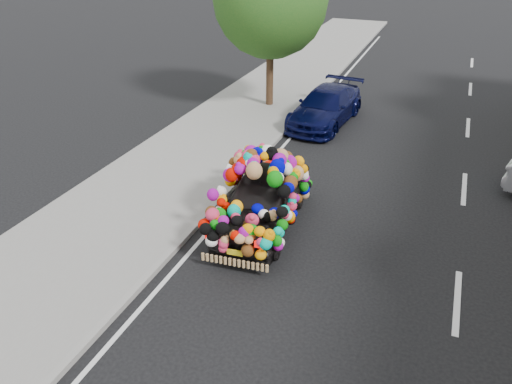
# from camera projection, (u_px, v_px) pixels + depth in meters

# --- Properties ---
(ground) EXTENTS (100.00, 100.00, 0.00)m
(ground) POSITION_uv_depth(u_px,v_px,m) (282.00, 261.00, 10.83)
(ground) COLOR black
(ground) RESTS_ON ground
(sidewalk) EXTENTS (4.00, 60.00, 0.12)m
(sidewalk) POSITION_uv_depth(u_px,v_px,m) (116.00, 220.00, 12.20)
(sidewalk) COLOR gray
(sidewalk) RESTS_ON ground
(kerb) EXTENTS (0.15, 60.00, 0.13)m
(kerb) POSITION_uv_depth(u_px,v_px,m) (186.00, 236.00, 11.56)
(kerb) COLOR gray
(kerb) RESTS_ON ground
(lane_markings) EXTENTS (6.00, 50.00, 0.01)m
(lane_markings) POSITION_uv_depth(u_px,v_px,m) (457.00, 301.00, 9.66)
(lane_markings) COLOR silver
(lane_markings) RESTS_ON ground
(plush_art_car) EXTENTS (2.25, 4.24, 1.98)m
(plush_art_car) POSITION_uv_depth(u_px,v_px,m) (262.00, 187.00, 11.68)
(plush_art_car) COLOR black
(plush_art_car) RESTS_ON ground
(navy_sedan) EXTENTS (2.17, 4.45, 1.25)m
(navy_sedan) POSITION_uv_depth(u_px,v_px,m) (326.00, 107.00, 17.95)
(navy_sedan) COLOR #060931
(navy_sedan) RESTS_ON ground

